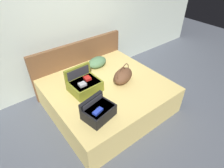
% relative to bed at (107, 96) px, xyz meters
% --- Properties ---
extents(ground_plane, '(12.00, 12.00, 0.00)m').
position_rel_bed_xyz_m(ground_plane, '(0.00, -0.40, -0.27)').
color(ground_plane, '#4C515B').
extents(back_wall, '(8.00, 0.10, 2.60)m').
position_rel_bed_xyz_m(back_wall, '(0.00, 1.25, 1.03)').
color(back_wall, '#B7C1B2').
rests_on(back_wall, ground).
extents(bed, '(2.03, 1.89, 0.54)m').
position_rel_bed_xyz_m(bed, '(0.00, 0.00, 0.00)').
color(bed, tan).
rests_on(bed, ground).
extents(headboard, '(2.07, 0.08, 1.01)m').
position_rel_bed_xyz_m(headboard, '(0.00, 0.99, 0.24)').
color(headboard, brown).
rests_on(headboard, ground).
extents(hard_case_large, '(0.51, 0.46, 0.39)m').
position_rel_bed_xyz_m(hard_case_large, '(-0.40, 0.12, 0.39)').
color(hard_case_large, olive).
rests_on(hard_case_large, bed).
extents(hard_case_medium, '(0.49, 0.42, 0.28)m').
position_rel_bed_xyz_m(hard_case_medium, '(-0.56, -0.55, 0.38)').
color(hard_case_medium, black).
rests_on(hard_case_medium, bed).
extents(duffel_bag, '(0.54, 0.43, 0.34)m').
position_rel_bed_xyz_m(duffel_bag, '(0.28, -0.10, 0.40)').
color(duffel_bag, brown).
rests_on(duffel_bag, bed).
extents(pillow_near_headboard, '(0.46, 0.35, 0.20)m').
position_rel_bed_xyz_m(pillow_near_headboard, '(0.22, 0.63, 0.37)').
color(pillow_near_headboard, '#4C724C').
rests_on(pillow_near_headboard, bed).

